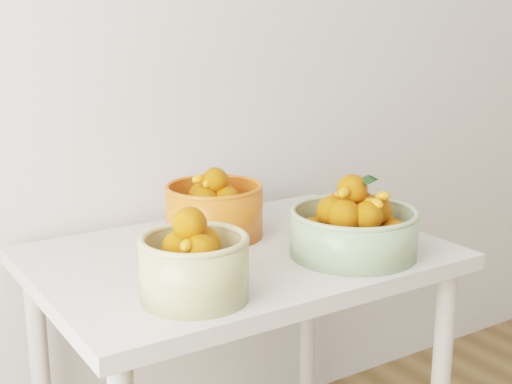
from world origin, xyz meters
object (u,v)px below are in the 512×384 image
(table, at_px, (239,287))
(bowl_cream, at_px, (194,264))
(bowl_green, at_px, (354,228))
(bowl_orange, at_px, (214,209))

(table, distance_m, bowl_cream, 0.36)
(bowl_cream, relative_size, bowl_green, 0.69)
(bowl_orange, bearing_deg, table, -93.74)
(bowl_orange, bearing_deg, bowl_green, -56.01)
(bowl_cream, relative_size, bowl_orange, 0.82)
(table, distance_m, bowl_green, 0.33)
(bowl_green, bearing_deg, bowl_cream, -176.13)
(table, xyz_separation_m, bowl_orange, (0.01, 0.14, 0.17))
(bowl_green, xyz_separation_m, bowl_orange, (-0.21, 0.32, 0.01))
(bowl_orange, bearing_deg, bowl_cream, -125.16)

